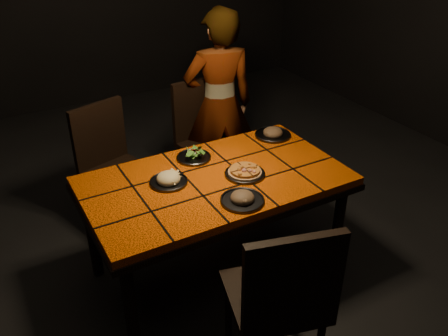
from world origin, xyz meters
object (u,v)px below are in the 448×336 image
chair_near (282,296)px  chair_far_right (205,133)px  diner (219,105)px  plate_pizza (245,172)px  chair_far_left (110,159)px  dining_table (215,188)px  plate_pasta (169,180)px

chair_near → chair_far_right: bearing=-91.1°
diner → plate_pizza: bearing=83.5°
plate_pizza → chair_far_left: bearing=120.9°
chair_far_right → chair_near: bearing=-113.1°
dining_table → chair_near: (-0.12, -0.89, -0.08)m
chair_far_left → chair_far_right: chair_far_right is taller
dining_table → chair_far_right: size_ratio=1.62×
chair_far_right → diner: 0.25m
chair_near → plate_pizza: chair_near is taller
plate_pizza → plate_pasta: bearing=162.4°
chair_far_right → plate_pasta: (-0.68, -0.85, 0.20)m
chair_near → diner: size_ratio=0.65×
chair_near → plate_pasta: 1.00m
plate_pasta → dining_table: bearing=-16.0°
chair_near → chair_far_left: 1.82m
plate_pizza → chair_near: bearing=-109.7°
chair_far_left → plate_pasta: size_ratio=4.15×
diner → plate_pizza: diner is taller
dining_table → chair_far_left: bearing=114.1°
diner → plate_pizza: 1.07m
diner → chair_near: bearing=83.7°
chair_near → chair_far_right: chair_near is taller
plate_pizza → chair_far_right: bearing=76.9°
chair_far_left → chair_near: bearing=-98.5°
plate_pizza → plate_pasta: size_ratio=1.08×
chair_near → chair_far_left: size_ratio=1.06×
plate_pasta → chair_near: bearing=-81.0°
plate_pasta → chair_far_left: bearing=98.9°
chair_near → diner: bearing=-95.0°
chair_far_right → plate_pasta: 1.11m
chair_near → chair_far_left: chair_near is taller
plate_pizza → plate_pasta: plate_pasta is taller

